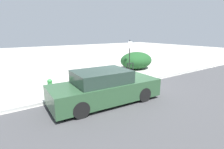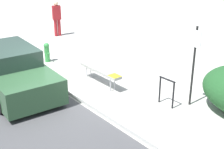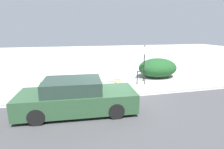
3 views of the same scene
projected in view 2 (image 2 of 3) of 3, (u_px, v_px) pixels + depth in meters
ground_plane at (74, 96)px, 9.56m from camera, size 60.00×60.00×0.00m
curb at (74, 94)px, 9.54m from camera, size 60.00×0.20×0.13m
bench at (100, 71)px, 10.19m from camera, size 1.87×0.31×0.54m
bike_rack at (167, 89)px, 8.79m from camera, size 0.55×0.06×0.83m
sign_post at (194, 59)px, 8.50m from camera, size 0.36×0.08×2.30m
fire_hydrant at (47, 52)px, 12.31m from camera, size 0.36×0.22×0.77m
pedestrian at (57, 17)px, 15.80m from camera, size 0.31×0.45×1.79m
parked_car_near at (10, 70)px, 9.84m from camera, size 4.57×1.96×1.36m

